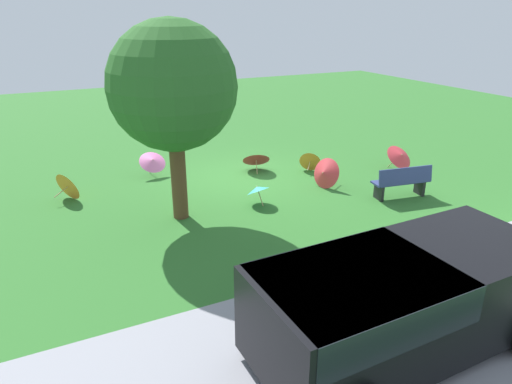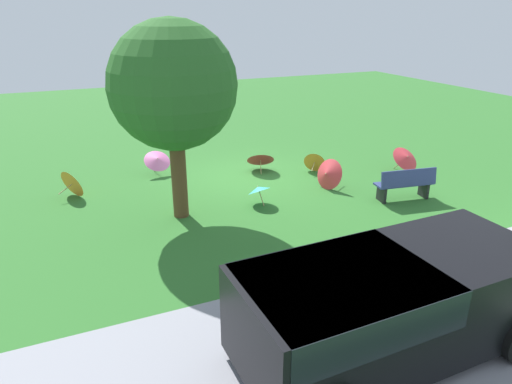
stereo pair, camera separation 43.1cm
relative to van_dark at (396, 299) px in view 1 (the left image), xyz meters
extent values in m
plane|color=#2D6B28|center=(-1.06, -7.83, -0.91)|extent=(40.00, 40.00, 0.00)
cube|color=gray|center=(-1.06, -0.16, -0.91)|extent=(40.00, 4.15, 0.01)
cube|color=black|center=(-0.17, 0.00, -0.06)|extent=(4.64, 2.01, 1.35)
cube|color=black|center=(0.75, 0.02, 0.34)|extent=(2.62, 1.98, 0.55)
cylinder|color=black|center=(1.46, -0.92, -0.53)|extent=(0.76, 0.24, 0.76)
cylinder|color=black|center=(-1.75, -0.99, -0.53)|extent=(0.76, 0.24, 0.76)
cube|color=navy|center=(-4.38, -4.67, -0.46)|extent=(1.65, 0.69, 0.05)
cube|color=navy|center=(-4.35, -4.47, -0.24)|extent=(1.60, 0.35, 0.45)
cube|color=black|center=(-3.75, -4.77, -0.69)|extent=(0.14, 0.41, 0.45)
cube|color=black|center=(-5.01, -4.57, -0.69)|extent=(0.14, 0.41, 0.45)
cylinder|color=brown|center=(1.41, -6.01, 0.25)|extent=(0.37, 0.37, 2.33)
sphere|color=#286023|center=(1.41, -6.01, 2.29)|extent=(2.94, 2.94, 2.94)
cylinder|color=tan|center=(-3.22, -6.24, -0.58)|extent=(0.47, 0.16, 0.19)
cone|color=#D8383F|center=(-2.91, -6.15, -0.46)|extent=(0.68, 0.98, 0.89)
sphere|color=tan|center=(-2.83, -6.13, -0.44)|extent=(0.05, 0.05, 0.05)
cylinder|color=tan|center=(1.30, -9.44, -0.68)|extent=(0.07, 0.34, 0.45)
cone|color=pink|center=(1.28, -9.25, -0.41)|extent=(0.89, 0.82, 0.57)
sphere|color=tan|center=(1.27, -9.21, -0.36)|extent=(0.04, 0.05, 0.05)
cylinder|color=tan|center=(3.99, -8.23, -0.60)|extent=(0.39, 0.26, 0.17)
cone|color=orange|center=(3.75, -8.39, -0.50)|extent=(0.77, 0.90, 0.81)
sphere|color=tan|center=(3.70, -8.42, -0.48)|extent=(0.06, 0.06, 0.05)
cylinder|color=tan|center=(-5.88, -6.62, -0.69)|extent=(0.09, 0.40, 0.44)
cone|color=#D8383F|center=(-5.92, -6.38, -0.43)|extent=(0.98, 0.87, 0.70)
sphere|color=tan|center=(-5.92, -6.33, -0.37)|extent=(0.04, 0.06, 0.05)
cylinder|color=tan|center=(-3.17, -7.40, -0.67)|extent=(0.29, 0.32, 0.17)
cone|color=orange|center=(-3.34, -7.59, -0.57)|extent=(0.74, 0.71, 0.68)
sphere|color=tan|center=(-3.38, -7.63, -0.55)|extent=(0.06, 0.06, 0.05)
cylinder|color=tan|center=(-0.69, -5.79, -0.72)|extent=(0.09, 0.21, 0.37)
cone|color=teal|center=(-0.66, -5.91, -0.49)|extent=(0.77, 0.76, 0.40)
sphere|color=tan|center=(-0.65, -5.94, -0.43)|extent=(0.05, 0.06, 0.05)
cylinder|color=tan|center=(-1.73, -8.16, -0.72)|extent=(0.13, 0.31, 0.38)
cone|color=#D8383F|center=(-1.79, -8.35, -0.49)|extent=(1.06, 0.99, 0.65)
sphere|color=tan|center=(-1.81, -8.39, -0.43)|extent=(0.05, 0.06, 0.05)
camera|label=1|loc=(4.26, 4.14, 3.88)|focal=32.21mm
camera|label=2|loc=(3.86, 4.32, 3.88)|focal=32.21mm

